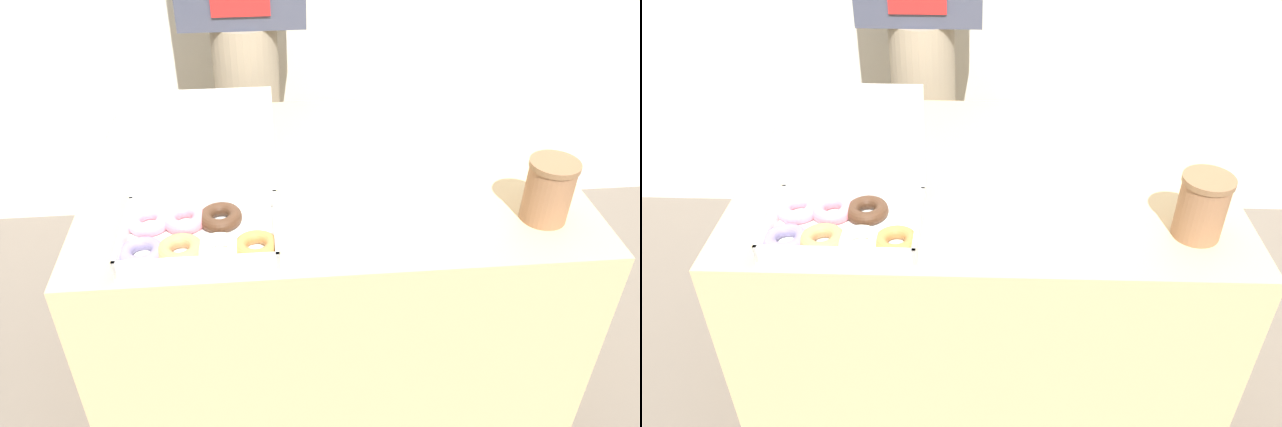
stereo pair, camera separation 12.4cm
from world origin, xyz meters
TOP-DOWN VIEW (x-y plane):
  - ground_plane at (0.00, 0.00)m, footprint 14.00×14.00m
  - table at (0.00, 0.00)m, footprint 1.13×0.77m
  - donut_box at (-0.29, -0.24)m, footprint 0.35×0.27m
  - coffee_cup at (0.43, -0.23)m, footprint 0.10×0.10m
  - person_customer at (-0.20, 0.64)m, footprint 0.38×0.22m

SIDE VIEW (x-z plane):
  - ground_plane at x=0.00m, z-range 0.00..0.00m
  - table at x=0.00m, z-range 0.00..0.76m
  - donut_box at x=-0.29m, z-range 0.66..0.93m
  - coffee_cup at x=0.43m, z-range 0.76..0.90m
  - person_customer at x=-0.20m, z-range 0.10..1.82m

